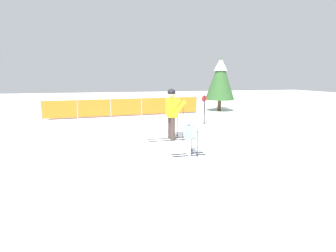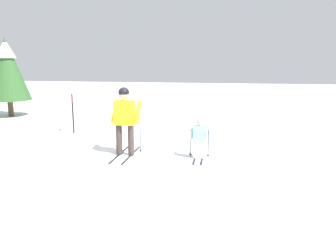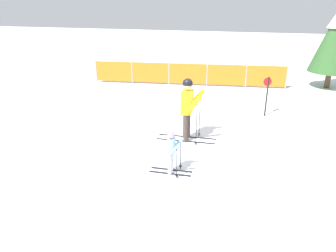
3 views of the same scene
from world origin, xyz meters
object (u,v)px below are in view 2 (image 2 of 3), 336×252
(conifer_far, at_px, (7,68))
(skier_child, at_px, (199,135))
(trail_marker, at_px, (73,109))
(skier_adult, at_px, (125,115))

(conifer_far, bearing_deg, skier_child, -119.69)
(skier_child, height_order, trail_marker, trail_marker)
(skier_adult, height_order, conifer_far, conifer_far)
(skier_child, bearing_deg, conifer_far, 60.00)
(skier_adult, height_order, trail_marker, skier_adult)
(skier_adult, bearing_deg, trail_marker, 48.12)
(conifer_far, relative_size, trail_marker, 2.56)
(skier_adult, relative_size, conifer_far, 0.51)
(skier_adult, bearing_deg, skier_child, -91.55)
(skier_adult, distance_m, trail_marker, 3.38)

